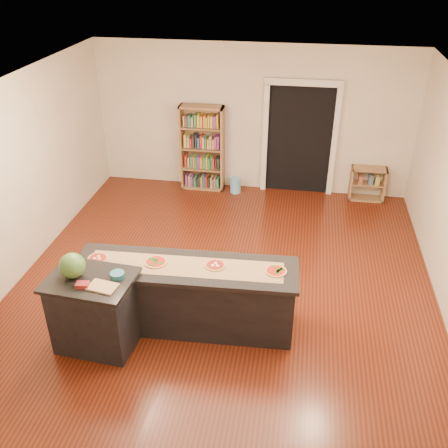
% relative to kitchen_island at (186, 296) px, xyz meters
% --- Properties ---
extents(room, '(6.00, 7.00, 2.80)m').
position_rel_kitchen_island_xyz_m(room, '(0.33, 0.74, 0.94)').
color(room, beige).
rests_on(room, ground).
extents(doorway, '(1.40, 0.09, 2.21)m').
position_rel_kitchen_island_xyz_m(doorway, '(1.23, 4.21, 0.74)').
color(doorway, black).
rests_on(doorway, room).
extents(kitchen_island, '(2.77, 0.75, 0.91)m').
position_rel_kitchen_island_xyz_m(kitchen_island, '(0.00, 0.00, 0.00)').
color(kitchen_island, black).
rests_on(kitchen_island, ground).
extents(side_counter, '(1.00, 0.73, 0.99)m').
position_rel_kitchen_island_xyz_m(side_counter, '(-1.00, -0.53, 0.04)').
color(side_counter, black).
rests_on(side_counter, ground).
extents(bookshelf, '(0.84, 0.30, 1.67)m').
position_rel_kitchen_island_xyz_m(bookshelf, '(-0.62, 4.04, 0.38)').
color(bookshelf, '#9B734B').
rests_on(bookshelf, ground).
extents(low_shelf, '(0.66, 0.28, 0.66)m').
position_rel_kitchen_island_xyz_m(low_shelf, '(2.57, 4.05, -0.13)').
color(low_shelf, '#9B734B').
rests_on(low_shelf, ground).
extents(waste_bin, '(0.21, 0.21, 0.30)m').
position_rel_kitchen_island_xyz_m(waste_bin, '(0.06, 3.94, -0.31)').
color(waste_bin, '#66B2E5').
rests_on(waste_bin, ground).
extents(kraft_paper, '(2.42, 0.54, 0.00)m').
position_rel_kitchen_island_xyz_m(kraft_paper, '(0.00, -0.01, 0.46)').
color(kraft_paper, olive).
rests_on(kraft_paper, kitchen_island).
extents(watermelon, '(0.30, 0.30, 0.30)m').
position_rel_kitchen_island_xyz_m(watermelon, '(-1.19, -0.51, 0.68)').
color(watermelon, '#144214').
rests_on(watermelon, side_counter).
extents(cutting_board, '(0.35, 0.26, 0.02)m').
position_rel_kitchen_island_xyz_m(cutting_board, '(-0.78, -0.67, 0.54)').
color(cutting_board, tan).
rests_on(cutting_board, side_counter).
extents(package_red, '(0.16, 0.12, 0.05)m').
position_rel_kitchen_island_xyz_m(package_red, '(-1.01, -0.69, 0.55)').
color(package_red, maroon).
rests_on(package_red, side_counter).
extents(package_teal, '(0.17, 0.17, 0.06)m').
position_rel_kitchen_island_xyz_m(package_teal, '(-0.69, -0.45, 0.56)').
color(package_teal, '#195966').
rests_on(package_teal, side_counter).
extents(pizza_a, '(0.26, 0.26, 0.02)m').
position_rel_kitchen_island_xyz_m(pizza_a, '(-1.11, -0.03, 0.47)').
color(pizza_a, tan).
rests_on(pizza_a, kitchen_island).
extents(pizza_b, '(0.27, 0.27, 0.02)m').
position_rel_kitchen_island_xyz_m(pizza_b, '(-0.37, 0.01, 0.47)').
color(pizza_b, tan).
rests_on(pizza_b, kitchen_island).
extents(pizza_c, '(0.27, 0.27, 0.02)m').
position_rel_kitchen_island_xyz_m(pizza_c, '(0.37, 0.06, 0.47)').
color(pizza_c, tan).
rests_on(pizza_c, kitchen_island).
extents(pizza_d, '(0.27, 0.27, 0.02)m').
position_rel_kitchen_island_xyz_m(pizza_d, '(1.10, 0.06, 0.47)').
color(pizza_d, tan).
rests_on(pizza_d, kitchen_island).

